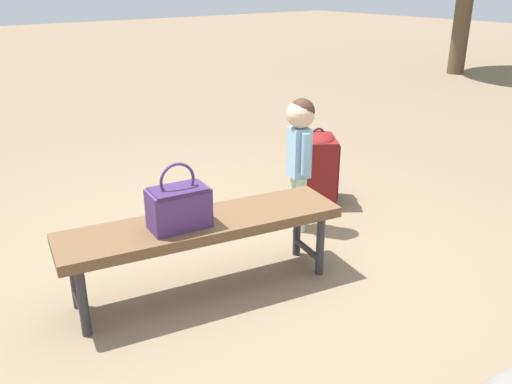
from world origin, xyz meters
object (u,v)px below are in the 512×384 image
(handbag, at_px, (179,206))
(backpack_large, at_px, (317,165))
(child_standing, at_px, (300,144))
(park_bench, at_px, (203,229))

(handbag, relative_size, backpack_large, 0.60)
(backpack_large, bearing_deg, child_standing, -147.72)
(park_bench, xyz_separation_m, backpack_large, (1.45, 0.59, -0.09))
(park_bench, height_order, child_standing, child_standing)
(park_bench, bearing_deg, child_standing, 16.50)
(park_bench, distance_m, handbag, 0.23)
(child_standing, bearing_deg, backpack_large, 32.28)
(handbag, xyz_separation_m, backpack_large, (1.60, 0.59, -0.27))
(handbag, relative_size, child_standing, 0.38)
(park_bench, distance_m, child_standing, 1.06)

